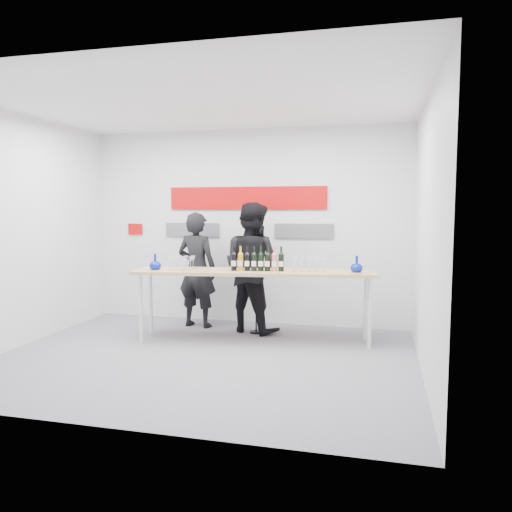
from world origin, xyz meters
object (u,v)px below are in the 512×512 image
(tasting_table, at_px, (254,276))
(mic_stand, at_px, (256,299))
(presenter_left, at_px, (197,270))
(presenter_right, at_px, (252,267))

(tasting_table, relative_size, mic_stand, 2.05)
(tasting_table, distance_m, presenter_left, 1.22)
(tasting_table, distance_m, mic_stand, 0.61)
(presenter_right, relative_size, mic_stand, 1.17)
(tasting_table, height_order, presenter_left, presenter_left)
(tasting_table, relative_size, presenter_right, 1.75)
(tasting_table, distance_m, presenter_right, 0.58)
(tasting_table, bearing_deg, mic_stand, 92.66)
(presenter_right, bearing_deg, presenter_left, 15.45)
(presenter_left, distance_m, presenter_right, 0.88)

